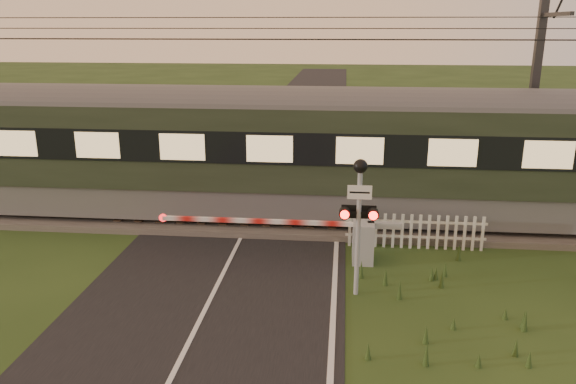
# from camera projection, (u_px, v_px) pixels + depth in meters

# --- Properties ---
(ground) EXTENTS (160.00, 160.00, 0.00)m
(ground) POSITION_uv_depth(u_px,v_px,m) (198.00, 324.00, 11.52)
(ground) COLOR #243916
(ground) RESTS_ON ground
(road) EXTENTS (6.00, 140.00, 0.03)m
(road) POSITION_uv_depth(u_px,v_px,m) (196.00, 330.00, 11.29)
(road) COLOR black
(road) RESTS_ON ground
(track_bed) EXTENTS (140.00, 3.40, 0.39)m
(track_bed) POSITION_uv_depth(u_px,v_px,m) (250.00, 217.00, 17.69)
(track_bed) COLOR #47423D
(track_bed) RESTS_ON ground
(overhead_wires) EXTENTS (120.00, 0.62, 0.62)m
(overhead_wires) POSITION_uv_depth(u_px,v_px,m) (246.00, 31.00, 16.08)
(overhead_wires) COLOR black
(overhead_wires) RESTS_ON ground
(boom_gate) EXTENTS (6.36, 0.83, 1.10)m
(boom_gate) POSITION_uv_depth(u_px,v_px,m) (352.00, 238.00, 14.49)
(boom_gate) COLOR gray
(boom_gate) RESTS_ON ground
(crossing_signal) EXTENTS (0.80, 0.34, 3.16)m
(crossing_signal) POSITION_uv_depth(u_px,v_px,m) (359.00, 203.00, 12.18)
(crossing_signal) COLOR gray
(crossing_signal) RESTS_ON ground
(picket_fence) EXTENTS (3.80, 0.08, 0.97)m
(picket_fence) POSITION_uv_depth(u_px,v_px,m) (415.00, 231.00, 15.30)
(picket_fence) COLOR silver
(picket_fence) RESTS_ON ground
(catenary_mast) EXTENTS (0.24, 2.47, 7.74)m
(catenary_mast) POSITION_uv_depth(u_px,v_px,m) (535.00, 87.00, 17.84)
(catenary_mast) COLOR #2D2D30
(catenary_mast) RESTS_ON ground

